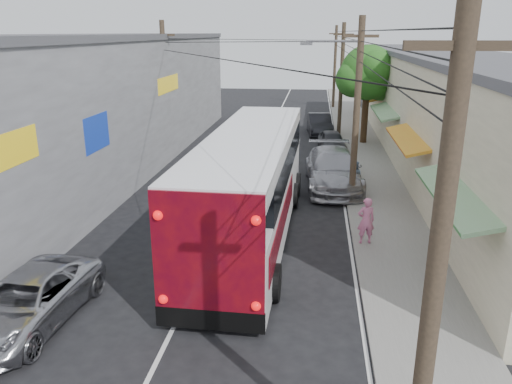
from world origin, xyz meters
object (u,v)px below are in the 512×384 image
at_px(jeepney, 27,301).
at_px(parked_car_mid, 332,141).
at_px(parked_suv, 333,169).
at_px(pedestrian_far, 354,177).
at_px(coach_bus, 251,183).
at_px(parked_car_far, 320,124).
at_px(pedestrian_near, 366,221).

xyz_separation_m(jeepney, parked_car_mid, (8.40, 21.23, -0.02)).
bearing_deg(parked_suv, parked_car_mid, 85.29).
bearing_deg(parked_suv, pedestrian_far, -52.13).
distance_m(coach_bus, parked_suv, 7.33).
xyz_separation_m(parked_car_far, pedestrian_far, (1.60, -14.48, 0.11)).
relative_size(parked_car_mid, pedestrian_near, 2.25).
distance_m(coach_bus, parked_car_far, 20.08).
height_order(coach_bus, pedestrian_near, coach_bus).
bearing_deg(pedestrian_far, parked_car_far, -74.81).
height_order(jeepney, parked_car_far, parked_car_far).
xyz_separation_m(parked_suv, parked_car_mid, (0.16, 7.92, -0.26)).
bearing_deg(pedestrian_far, parked_suv, -39.69).
xyz_separation_m(parked_suv, parked_car_far, (-0.64, 13.40, -0.15)).
xyz_separation_m(parked_car_mid, pedestrian_near, (0.80, -15.03, 0.32)).
bearing_deg(parked_car_far, jeepney, -110.96).
distance_m(parked_suv, parked_car_far, 13.41).
bearing_deg(parked_car_mid, pedestrian_far, -92.18).
xyz_separation_m(coach_bus, jeepney, (-5.00, -6.83, -1.34)).
xyz_separation_m(coach_bus, parked_car_mid, (3.40, 14.40, -1.37)).
relative_size(parked_suv, parked_car_far, 1.35).
relative_size(parked_car_mid, pedestrian_far, 2.52).
relative_size(parked_car_far, pedestrian_near, 2.75).
bearing_deg(parked_car_far, parked_car_mid, -86.75).
bearing_deg(parked_car_far, pedestrian_far, -88.77).
bearing_deg(parked_car_mid, parked_car_far, 91.07).
relative_size(jeepney, pedestrian_far, 3.20).
xyz_separation_m(parked_suv, pedestrian_far, (0.96, -1.09, -0.04)).
bearing_deg(parked_suv, pedestrian_near, -85.86).
height_order(coach_bus, parked_car_mid, coach_bus).
bearing_deg(parked_car_mid, jeepney, -118.84).
height_order(parked_suv, pedestrian_far, parked_suv).
relative_size(parked_suv, parked_car_mid, 1.65).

